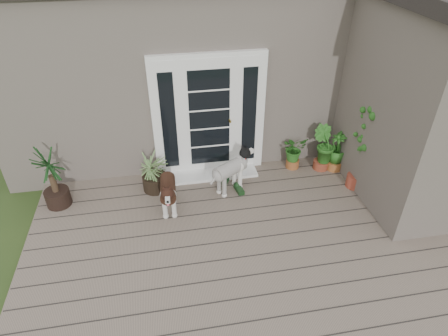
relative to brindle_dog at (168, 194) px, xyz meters
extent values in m
cube|color=#6B5B4C|center=(1.00, -1.18, -0.38)|extent=(6.20, 4.60, 0.12)
cube|color=#665E54|center=(1.00, 3.07, 1.11)|extent=(7.40, 4.00, 3.10)
cube|color=#665E54|center=(3.90, -0.08, 1.11)|extent=(1.60, 2.40, 3.10)
cube|color=white|center=(0.80, 1.02, 0.76)|extent=(1.90, 0.14, 2.15)
cube|color=white|center=(0.80, 0.82, -0.29)|extent=(1.60, 0.40, 0.05)
imported|color=#295919|center=(2.30, 0.82, -0.04)|extent=(0.53, 0.53, 0.55)
imported|color=#1C4F16|center=(2.79, 0.69, 0.00)|extent=(0.59, 0.59, 0.64)
imported|color=#1B5618|center=(3.04, 0.64, -0.01)|extent=(0.40, 0.40, 0.62)
camera|label=1|loc=(0.01, -4.75, 3.68)|focal=30.87mm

